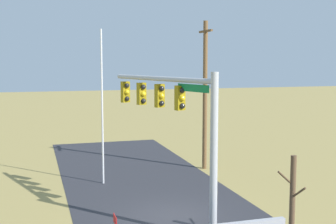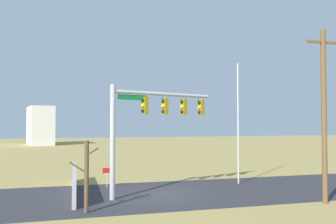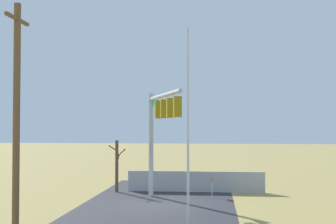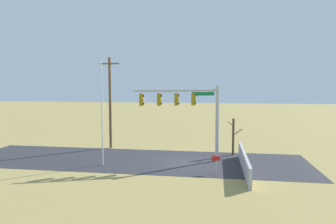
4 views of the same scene
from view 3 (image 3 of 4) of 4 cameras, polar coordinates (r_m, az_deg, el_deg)
ground_plane at (r=24.12m, az=-1.30°, el=-11.64°), size 160.00×160.00×0.00m
road_surface at (r=20.23m, az=-2.75°, el=-13.56°), size 28.00×8.00×0.01m
sidewalk_corner at (r=27.88m, az=-1.88°, el=-10.28°), size 6.00×6.00×0.01m
retaining_fence at (r=28.50m, az=3.53°, el=-8.79°), size 0.20×8.55×1.29m
signal_mast at (r=24.38m, az=-1.11°, el=-1.14°), size 6.43×2.44×6.07m
flagpole at (r=17.72m, az=2.55°, el=-2.14°), size 0.10×0.10×8.05m
utility_pole at (r=17.70m, az=-18.65°, el=-0.38°), size 1.90×0.26×8.75m
bare_tree at (r=28.50m, az=-6.50°, el=-6.70°), size 1.27×1.02×3.23m
open_sign at (r=26.48m, az=5.60°, el=-8.76°), size 0.56×0.04×1.22m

